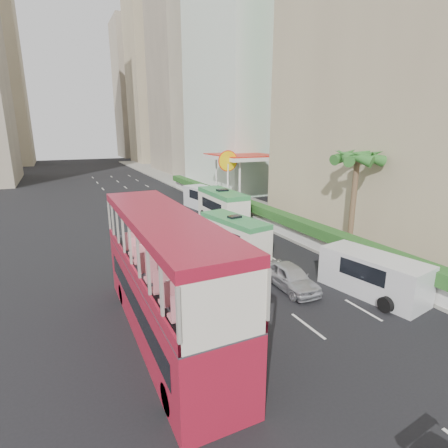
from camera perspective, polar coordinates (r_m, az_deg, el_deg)
ground_plane at (r=17.52m, az=10.38°, el=-12.71°), size 200.00×200.00×0.00m
double_decker_bus at (r=14.01m, az=-9.69°, el=-8.53°), size 2.50×11.00×5.06m
car_silver_lane_a at (r=21.23m, az=-2.76°, el=-7.39°), size 1.48×3.95×1.29m
car_silver_lane_b at (r=19.09m, az=10.72°, el=-10.31°), size 1.69×3.93×1.32m
van_asset at (r=28.38m, az=-3.62°, el=-1.59°), size 2.94×5.29×1.40m
minibus_near at (r=23.58m, az=1.71°, el=-1.89°), size 2.74×5.81×2.48m
minibus_far at (r=31.51m, az=-0.27°, el=2.82°), size 2.26×6.55×2.89m
panel_van_near at (r=19.33m, az=23.12°, el=-7.64°), size 2.92×5.44×2.06m
panel_van_far at (r=37.33m, az=-3.16°, el=4.21°), size 2.96×5.87×2.25m
sidewalk at (r=42.44m, az=0.54°, el=4.12°), size 6.00×120.00×0.18m
kerb_wall at (r=31.54m, az=4.78°, el=1.36°), size 0.30×44.00×1.00m
hedge at (r=31.36m, az=4.81°, el=2.87°), size 1.10×44.00×0.70m
palm_tree at (r=24.21m, az=20.29°, el=2.86°), size 0.36×0.36×6.40m
shell_station at (r=40.72m, az=3.08°, el=7.43°), size 6.50×8.00×5.50m
tower_mid at (r=77.43m, az=-4.79°, el=27.53°), size 16.00×16.00×50.00m
tower_far_a at (r=99.02m, az=-10.73°, el=22.79°), size 14.00×14.00×44.00m
tower_far_b at (r=119.97m, az=-13.62°, el=20.26°), size 14.00×14.00×40.00m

